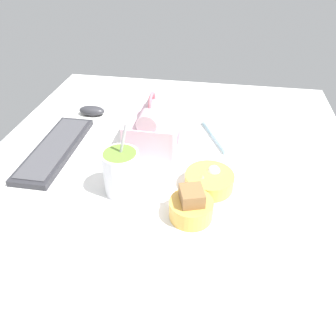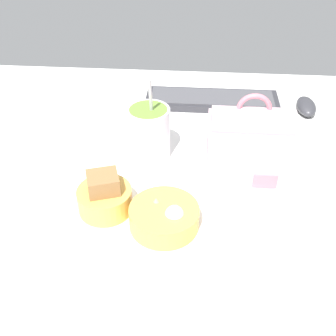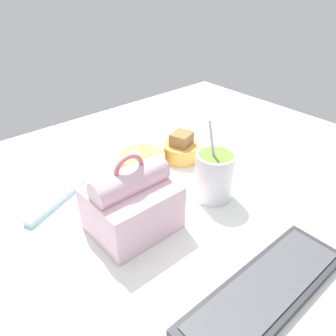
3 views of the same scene
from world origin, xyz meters
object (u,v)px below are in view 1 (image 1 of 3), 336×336
(lunch_bag, at_px, (153,129))
(soup_cup, at_px, (122,172))
(computer_mouse, at_px, (92,111))
(chopstick_case, at_px, (216,136))
(bento_bowl_sandwich, at_px, (191,207))
(keyboard, at_px, (55,149))
(bento_bowl_snacks, at_px, (209,180))

(lunch_bag, bearing_deg, soup_cup, 170.24)
(computer_mouse, relative_size, chopstick_case, 0.50)
(soup_cup, xyz_separation_m, bento_bowl_sandwich, (-0.06, -0.18, -0.03))
(keyboard, xyz_separation_m, lunch_bag, (0.07, -0.29, 0.06))
(lunch_bag, height_order, bento_bowl_sandwich, lunch_bag)
(lunch_bag, xyz_separation_m, bento_bowl_sandwich, (-0.28, -0.15, -0.03))
(chopstick_case, bearing_deg, bento_bowl_sandwich, 173.42)
(lunch_bag, bearing_deg, keyboard, 103.91)
(keyboard, height_order, bento_bowl_sandwich, bento_bowl_sandwich)
(soup_cup, distance_m, bento_bowl_snacks, 0.23)
(lunch_bag, xyz_separation_m, chopstick_case, (0.09, -0.19, -0.06))
(bento_bowl_snacks, height_order, computer_mouse, bento_bowl_snacks)
(soup_cup, relative_size, bento_bowl_sandwich, 1.91)
(bento_bowl_snacks, bearing_deg, soup_cup, 103.22)
(soup_cup, relative_size, chopstick_case, 1.05)
(bento_bowl_sandwich, xyz_separation_m, chopstick_case, (0.37, -0.04, -0.02))
(lunch_bag, xyz_separation_m, soup_cup, (-0.21, 0.04, -0.00))
(lunch_bag, distance_m, computer_mouse, 0.32)
(bento_bowl_snacks, bearing_deg, computer_mouse, 52.86)
(lunch_bag, distance_m, chopstick_case, 0.22)
(bento_bowl_sandwich, relative_size, bento_bowl_snacks, 0.81)
(computer_mouse, bearing_deg, bento_bowl_sandwich, -137.84)
(soup_cup, xyz_separation_m, computer_mouse, (0.39, 0.23, -0.05))
(keyboard, xyz_separation_m, soup_cup, (-0.14, -0.25, 0.05))
(bento_bowl_sandwich, bearing_deg, keyboard, 64.76)
(keyboard, distance_m, chopstick_case, 0.51)
(lunch_bag, bearing_deg, chopstick_case, -65.33)
(computer_mouse, bearing_deg, bento_bowl_snacks, -127.14)
(computer_mouse, height_order, chopstick_case, computer_mouse)
(soup_cup, distance_m, bento_bowl_sandwich, 0.20)
(chopstick_case, bearing_deg, soup_cup, 143.07)
(keyboard, distance_m, soup_cup, 0.30)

